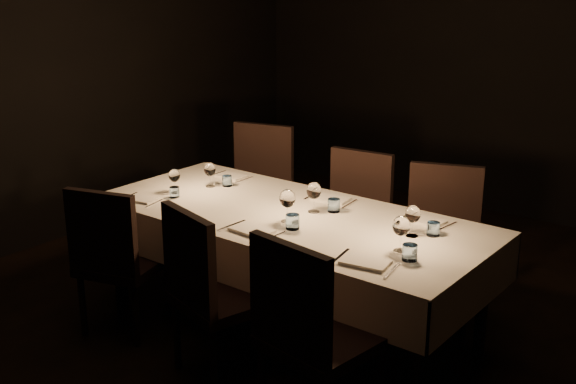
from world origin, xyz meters
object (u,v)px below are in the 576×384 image
Objects in this scene: chair_near_right at (309,329)px; chair_far_right at (441,236)px; chair_near_left at (115,254)px; chair_far_center at (353,216)px; chair_far_left at (257,187)px; chair_near_center at (210,287)px; dining_table at (288,225)px.

chair_near_right is 1.04× the size of chair_far_right.
chair_near_left is 1.67m from chair_far_center.
chair_near_right is 0.99× the size of chair_far_left.
chair_near_center is 1.49m from chair_far_center.
chair_near_left is at bearing -153.83° from chair_far_right.
chair_near_left is 0.98× the size of chair_far_right.
chair_far_right is (1.44, 1.50, 0.01)m from chair_near_left.
chair_far_right reaches higher than chair_far_center.
chair_far_left is (-0.98, 1.55, 0.02)m from chair_near_center.
chair_near_right is at bearing -58.20° from chair_far_left.
dining_table is 1.08m from chair_near_left.
dining_table is at bearing -151.20° from chair_far_right.
dining_table is 2.60× the size of chair_near_left.
chair_near_left is 0.98× the size of chair_far_center.
chair_near_left is 0.96× the size of chair_near_center.
chair_near_left is (-0.77, -0.74, -0.15)m from dining_table.
chair_far_right is (0.67, 0.76, -0.14)m from dining_table.
dining_table is 1.24m from chair_far_left.
chair_near_center is 0.97× the size of chair_near_right.
chair_near_center reaches higher than dining_table.
chair_near_left is at bearing -136.39° from dining_table.
chair_far_left is at bearing -42.59° from chair_near_center.
chair_far_left is 1.05× the size of chair_far_center.
chair_far_left is (-0.17, 1.54, 0.03)m from chair_near_left.
chair_far_right is (0.63, 1.51, -0.01)m from chair_near_center.
chair_far_left reaches higher than chair_far_right.
chair_far_center is at bearing -18.38° from chair_far_left.
chair_far_center is (0.94, -0.06, -0.03)m from chair_far_left.
chair_near_right is 1.58m from chair_far_right.
chair_far_left is at bearing -100.74° from chair_near_left.
chair_near_right is at bearing -170.69° from chair_near_center.
chair_far_center is 0.99× the size of chair_far_right.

